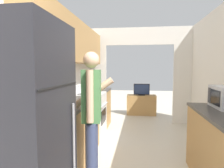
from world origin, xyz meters
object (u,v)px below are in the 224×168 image
at_px(range_oven, 89,115).
at_px(tv_cabinet, 141,105).
at_px(refrigerator, 18,134).
at_px(person, 92,117).
at_px(television, 142,90).

relative_size(range_oven, tv_cabinet, 1.20).
relative_size(refrigerator, person, 1.11).
xyz_separation_m(tv_cabinet, television, (0.00, -0.04, 0.48)).
bearing_deg(range_oven, person, -74.47).
bearing_deg(tv_cabinet, person, -99.03).
bearing_deg(refrigerator, television, 77.39).
height_order(range_oven, tv_cabinet, range_oven).
distance_m(tv_cabinet, television, 0.48).
relative_size(tv_cabinet, television, 1.84).
bearing_deg(refrigerator, tv_cabinet, 77.50).
bearing_deg(television, person, -99.12).
distance_m(person, tv_cabinet, 4.04).
height_order(refrigerator, television, refrigerator).
bearing_deg(refrigerator, person, 61.68).
bearing_deg(tv_cabinet, television, -90.00).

